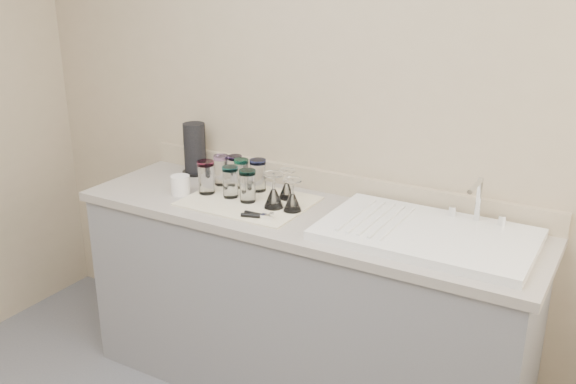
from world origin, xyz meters
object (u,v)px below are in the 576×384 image
Objects in this scene: tumbler_cyan at (242,173)px; goblet_back_left at (287,189)px; goblet_front_left at (274,196)px; paper_towel_roll at (195,149)px; goblet_front_right at (292,200)px; can_opener at (258,216)px; tumbler_teal at (221,170)px; tumbler_lavender at (248,186)px; sink_unit at (427,234)px; tumbler_purple at (258,175)px; tumbler_magenta at (206,177)px; tumbler_blue at (230,182)px; tumbler_extra at (235,169)px; white_mug at (180,185)px.

tumbler_cyan is 1.02× the size of goblet_back_left.
paper_towel_roll is (-0.60, 0.23, 0.07)m from goblet_front_left.
goblet_front_right is 1.03× the size of can_opener.
tumbler_cyan is at bearing 158.16° from goblet_front_right.
paper_towel_roll reaches higher than can_opener.
tumbler_teal reaches higher than tumbler_cyan.
tumbler_lavender is 0.57× the size of paper_towel_roll.
tumbler_lavender is at bearing -177.89° from sink_unit.
tumbler_cyan is (0.10, 0.02, -0.00)m from tumbler_teal.
goblet_back_left is at bearing -7.91° from tumbler_purple.
can_opener is (0.14, -0.14, -0.07)m from tumbler_lavender.
tumbler_purple reaches higher than goblet_front_right.
tumbler_magenta reaches higher than goblet_front_right.
sink_unit is at bearing -5.48° from tumbler_teal.
can_opener is (0.18, -0.28, -0.07)m from tumbler_purple.
sink_unit is 5.23× the size of goblet_front_left.
goblet_front_right reaches higher than can_opener.
sink_unit is at bearing 2.62° from goblet_front_right.
goblet_front_right is (0.45, 0.01, -0.03)m from tumbler_magenta.
goblet_front_left is (0.01, -0.13, 0.01)m from goblet_back_left.
tumbler_cyan is at bearing 172.98° from sink_unit.
tumbler_teal is at bearing 138.36° from tumbler_blue.
tumbler_blue reaches higher than goblet_front_right.
tumbler_teal is 1.01× the size of goblet_front_right.
paper_towel_roll reaches higher than tumbler_cyan.
goblet_front_right reaches higher than tumbler_extra.
tumbler_purple reaches higher than goblet_back_left.
sink_unit is at bearing -7.56° from goblet_back_left.
tumbler_magenta is at bearing -179.03° from goblet_front_right.
paper_towel_roll is (-0.61, 0.36, 0.11)m from can_opener.
tumbler_lavender reaches higher than goblet_front_right.
sink_unit is 0.92m from tumbler_blue.
tumbler_magenta reaches higher than white_mug.
tumbler_blue is 0.24m from goblet_front_left.
sink_unit is 5.70× the size of tumbler_teal.
tumbler_teal is at bearing 174.52° from sink_unit.
goblet_back_left is at bearing 92.78° from can_opener.
tumbler_extra is 0.28m from paper_towel_roll.
sink_unit reaches higher than tumbler_blue.
sink_unit reaches higher than can_opener.
paper_towel_roll is at bearing 136.53° from tumbler_magenta.
can_opener is at bearing -44.06° from tumbler_lavender.
tumbler_teal is 0.14m from tumbler_magenta.
goblet_front_right is at bearing -15.45° from tumbler_teal.
can_opener is at bearing -57.46° from tumbler_purple.
tumbler_extra is (0.03, 0.18, -0.01)m from tumbler_magenta.
tumbler_teal is 0.11m from tumbler_cyan.
tumbler_extra is (-0.15, 0.04, -0.01)m from tumbler_purple.
tumbler_teal is at bearing 160.11° from goblet_front_left.
tumbler_teal is at bearing 62.66° from white_mug.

